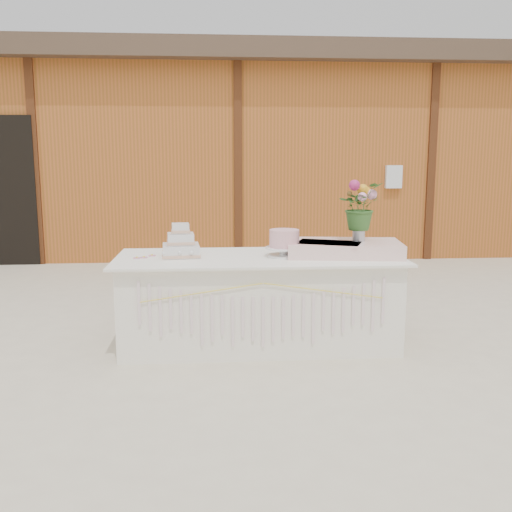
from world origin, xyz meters
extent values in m
plane|color=beige|center=(0.00, 0.00, 0.00)|extent=(80.00, 80.00, 0.00)
cube|color=#A65122|center=(0.00, 6.00, 1.50)|extent=(12.00, 4.00, 3.00)
cube|color=#433325|center=(0.00, 6.00, 3.15)|extent=(12.60, 4.60, 0.30)
cube|color=white|center=(0.00, 0.00, 0.38)|extent=(2.28, 0.88, 0.75)
cube|color=white|center=(0.00, 0.00, 0.76)|extent=(2.40, 1.00, 0.02)
cube|color=silver|center=(-0.65, 0.03, 0.82)|extent=(0.32, 0.32, 0.10)
cube|color=#DBA88A|center=(-0.65, 0.03, 0.79)|extent=(0.34, 0.34, 0.02)
cube|color=silver|center=(-0.65, 0.03, 0.92)|extent=(0.23, 0.23, 0.09)
cube|color=#DBA88A|center=(-0.65, 0.03, 0.89)|extent=(0.25, 0.25, 0.02)
cube|color=silver|center=(-0.65, 0.03, 1.01)|extent=(0.15, 0.15, 0.08)
cube|color=#DBA88A|center=(-0.65, 0.03, 0.99)|extent=(0.16, 0.16, 0.02)
cylinder|color=white|center=(0.21, -0.04, 0.78)|extent=(0.27, 0.27, 0.02)
cylinder|color=white|center=(0.21, -0.04, 0.81)|extent=(0.08, 0.08, 0.05)
cylinder|color=white|center=(0.21, -0.04, 0.84)|extent=(0.32, 0.32, 0.01)
cylinder|color=#E3A4B0|center=(0.21, -0.04, 0.93)|extent=(0.25, 0.25, 0.15)
cube|color=#FFD7CD|center=(0.73, 0.00, 0.83)|extent=(1.01, 0.67, 0.12)
cylinder|color=silver|center=(0.86, 0.01, 0.96)|extent=(0.11, 0.11, 0.14)
imported|color=#336026|center=(0.86, 0.01, 1.23)|extent=(0.48, 0.48, 0.40)
camera|label=1|loc=(-0.37, -4.72, 1.59)|focal=40.00mm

